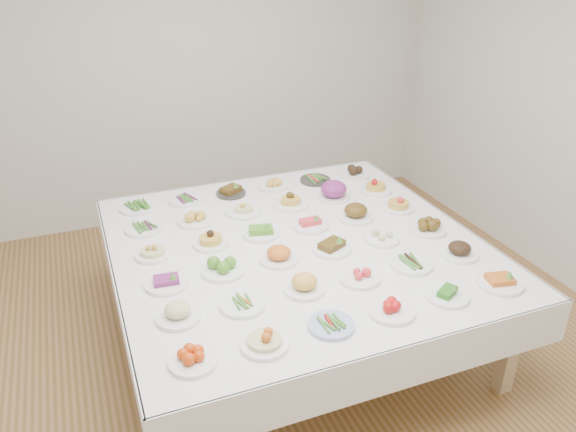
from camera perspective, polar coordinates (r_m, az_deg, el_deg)
name	(u,v)px	position (r m, az deg, el deg)	size (l,w,h in m)	color
room_envelope	(282,92)	(3.09, -0.60, 12.44)	(5.02, 5.02, 2.81)	#9E6B42
display_table	(296,251)	(3.78, 0.84, -3.55)	(2.39, 2.39, 0.75)	white
dish_0	(193,355)	(2.79, -9.65, -13.79)	(0.24, 0.24, 0.10)	white
dish_1	(264,336)	(2.84, -2.41, -12.05)	(0.24, 0.24, 0.14)	white
dish_2	(331,324)	(2.99, 4.41, -10.89)	(0.24, 0.24, 0.05)	#4C66B2
dish_3	(392,307)	(3.12, 10.50, -9.06)	(0.26, 0.26, 0.10)	white
dish_4	(447,292)	(3.32, 15.87, -7.45)	(0.25, 0.25, 0.10)	white
dish_5	(500,277)	(3.52, 20.77, -5.80)	(0.27, 0.27, 0.12)	white
dish_6	(178,309)	(3.07, -11.15, -9.28)	(0.24, 0.24, 0.13)	white
dish_7	(243,303)	(3.14, -4.63, -8.81)	(0.26, 0.26, 0.05)	white
dish_8	(304,282)	(3.24, 1.66, -6.76)	(0.23, 0.23, 0.13)	white
dish_9	(359,274)	(3.37, 7.26, -5.85)	(0.24, 0.24, 0.10)	white
dish_10	(411,263)	(3.56, 12.42, -4.64)	(0.26, 0.26, 0.06)	white
dish_11	(460,248)	(3.74, 17.04, -3.12)	(0.23, 0.23, 0.13)	white
dish_12	(166,279)	(3.37, -12.28, -6.23)	(0.25, 0.25, 0.11)	white
dish_13	(223,264)	(3.43, -6.64, -4.88)	(0.26, 0.26, 0.12)	white
dish_14	(279,253)	(3.52, -0.94, -3.76)	(0.24, 0.24, 0.13)	white
dish_15	(332,243)	(3.65, 4.47, -2.78)	(0.25, 0.25, 0.12)	white
dish_16	(382,235)	(3.82, 9.51, -1.91)	(0.24, 0.24, 0.10)	white
dish_17	(428,224)	(3.99, 13.99, -0.77)	(0.26, 0.26, 0.12)	white
dish_18	(153,249)	(3.68, -13.57, -3.32)	(0.23, 0.23, 0.11)	white
dish_19	(210,238)	(3.73, -7.88, -2.20)	(0.23, 0.23, 0.13)	white
dish_20	(261,230)	(3.82, -2.76, -1.40)	(0.24, 0.24, 0.11)	white
dish_21	(310,222)	(3.94, 2.28, -0.58)	(0.25, 0.25, 0.10)	white
dish_22	(356,210)	(4.07, 6.90, 0.65)	(0.26, 0.26, 0.15)	white
dish_23	(398,203)	(4.26, 11.15, 1.32)	(0.23, 0.23, 0.12)	white
dish_24	(144,227)	(4.03, -14.39, -1.13)	(0.26, 0.26, 0.05)	white
dish_25	(196,216)	(4.05, -9.33, -0.02)	(0.26, 0.26, 0.11)	white
dish_26	(244,207)	(4.14, -4.50, 0.96)	(0.27, 0.27, 0.12)	white
dish_27	(291,198)	(4.23, 0.29, 1.81)	(0.26, 0.26, 0.14)	white
dish_28	(334,189)	(4.37, 4.67, 2.74)	(0.25, 0.25, 0.16)	white
dish_29	(376,184)	(4.54, 8.92, 3.26)	(0.26, 0.26, 0.15)	white
dish_30	(138,205)	(4.35, -14.97, 1.04)	(0.27, 0.27, 0.06)	white
dish_31	(186,199)	(4.39, -10.35, 1.69)	(0.25, 0.25, 0.06)	white
dish_32	(231,190)	(4.46, -5.83, 2.64)	(0.23, 0.23, 0.10)	#2E2C29
dish_33	(273,183)	(4.56, -1.54, 3.33)	(0.24, 0.24, 0.09)	white
dish_34	(315,179)	(4.69, 2.78, 3.83)	(0.25, 0.25, 0.06)	#2E2C29
dish_35	(354,170)	(4.83, 6.77, 4.67)	(0.27, 0.27, 0.12)	white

